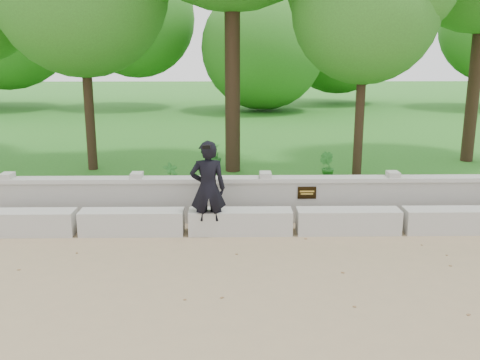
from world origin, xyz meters
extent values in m
plane|color=#927C59|center=(0.00, 0.00, 0.00)|extent=(80.00, 80.00, 0.00)
cube|color=#286D1F|center=(0.00, 14.00, 0.12)|extent=(40.00, 22.00, 0.25)
cube|color=#B0AEA6|center=(-5.00, 1.90, 0.23)|extent=(1.90, 0.45, 0.45)
cube|color=#B0AEA6|center=(-3.00, 1.90, 0.23)|extent=(1.90, 0.45, 0.45)
cube|color=#B0AEA6|center=(-1.00, 1.90, 0.23)|extent=(1.90, 0.45, 0.45)
cube|color=#B0AEA6|center=(1.00, 1.90, 0.23)|extent=(1.90, 0.45, 0.45)
cube|color=#B0AEA6|center=(3.00, 1.90, 0.23)|extent=(1.90, 0.45, 0.45)
cube|color=#A5A39C|center=(0.00, 2.60, 0.41)|extent=(12.50, 0.25, 0.82)
cube|color=#B0AEA6|center=(0.00, 2.60, 0.86)|extent=(12.50, 0.35, 0.08)
cube|color=black|center=(0.30, 2.46, 0.62)|extent=(0.36, 0.02, 0.24)
imported|color=black|center=(-1.59, 1.80, 0.88)|extent=(0.67, 0.46, 1.76)
cube|color=black|center=(-1.59, 1.45, 1.71)|extent=(0.14, 0.03, 0.07)
cylinder|color=#382619|center=(-4.81, 6.30, 2.07)|extent=(0.25, 0.25, 3.65)
cylinder|color=#382619|center=(-1.13, 6.05, 3.07)|extent=(0.38, 0.38, 5.63)
cylinder|color=#382619|center=(1.91, 5.23, 1.89)|extent=(0.22, 0.22, 3.28)
cylinder|color=#382619|center=(5.50, 7.22, 2.76)|extent=(0.34, 0.34, 5.02)
imported|color=#287226|center=(-2.51, 4.04, 0.57)|extent=(0.41, 0.36, 0.64)
imported|color=#287226|center=(1.12, 4.95, 0.59)|extent=(0.47, 0.49, 0.69)
imported|color=#287226|center=(-1.60, 6.49, 0.56)|extent=(0.38, 0.41, 0.63)
camera|label=1|loc=(-1.16, -7.51, 3.32)|focal=40.00mm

